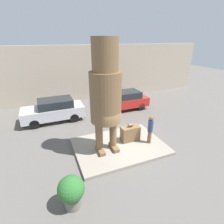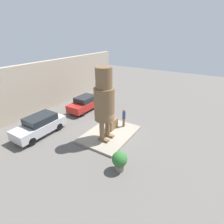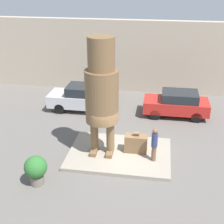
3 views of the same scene
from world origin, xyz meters
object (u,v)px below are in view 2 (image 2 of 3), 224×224
object	(u,v)px
planter_pot	(120,160)
tourist	(124,117)
parked_car_silver	(40,125)
parked_car_red	(85,103)
giant_suitcase	(112,124)
statue_figure	(104,100)

from	to	relation	value
planter_pot	tourist	bearing A→B (deg)	25.74
parked_car_silver	parked_car_red	distance (m)	6.04
giant_suitcase	planter_pot	xyz separation A→B (m)	(-4.06, -3.07, 0.14)
tourist	parked_car_red	xyz separation A→B (m)	(1.22, 5.69, -0.26)
giant_suitcase	statue_figure	bearing A→B (deg)	-169.15
tourist	giant_suitcase	bearing A→B (deg)	143.82
giant_suitcase	parked_car_red	distance (m)	5.46
statue_figure	planter_pot	world-z (taller)	statue_figure
statue_figure	giant_suitcase	size ratio (longest dim) A/B	5.18
statue_figure	parked_car_red	size ratio (longest dim) A/B	1.43
planter_pot	giant_suitcase	bearing A→B (deg)	37.13
statue_figure	tourist	size ratio (longest dim) A/B	3.36
parked_car_silver	parked_car_red	size ratio (longest dim) A/B	1.11
statue_figure	tourist	bearing A→B (deg)	-7.87
tourist	parked_car_red	distance (m)	5.82
tourist	parked_car_silver	bearing A→B (deg)	130.58
parked_car_silver	planter_pot	world-z (taller)	parked_car_silver
giant_suitcase	planter_pot	bearing A→B (deg)	-142.87
parked_car_red	planter_pot	world-z (taller)	parked_car_red
giant_suitcase	parked_car_red	xyz separation A→B (m)	(2.14, 5.01, 0.22)
parked_car_silver	parked_car_red	xyz separation A→B (m)	(6.03, 0.06, -0.04)
statue_figure	planter_pot	bearing A→B (deg)	-131.12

